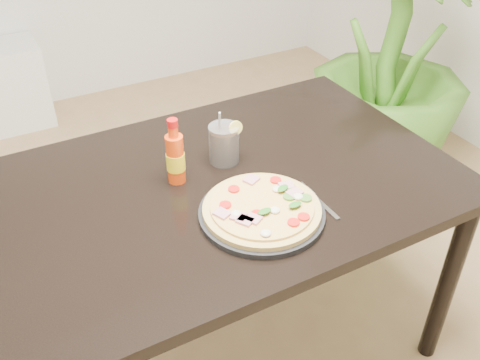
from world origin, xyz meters
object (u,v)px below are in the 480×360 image
houseplant (394,54)px  plate (262,213)px  hot_sauce_bottle (175,157)px  cola_cup (224,145)px  dining_table (221,203)px  pizza (262,208)px  fork (316,199)px

houseplant → plate: bearing=-146.0°
plate → hot_sauce_bottle: bearing=117.7°
cola_cup → hot_sauce_bottle: bearing=-170.5°
dining_table → pizza: 0.23m
houseplant → fork: bearing=-141.4°
pizza → hot_sauce_bottle: bearing=117.9°
pizza → fork: (0.17, -0.01, -0.02)m
hot_sauce_bottle → houseplant: (1.35, 0.55, -0.16)m
plate → hot_sauce_bottle: (-0.14, 0.26, 0.07)m
dining_table → fork: 0.30m
dining_table → pizza: pizza is taller
cola_cup → dining_table: bearing=-122.9°
fork → plate: bearing=174.8°
plate → houseplant: size_ratio=0.25×
hot_sauce_bottle → cola_cup: hot_sauce_bottle is taller
fork → houseplant: bearing=38.2°
dining_table → hot_sauce_bottle: 0.21m
fork → houseplant: houseplant is taller
dining_table → fork: bearing=-47.1°
plate → dining_table: bearing=97.4°
hot_sauce_bottle → plate: bearing=-62.3°
fork → houseplant: 1.33m
plate → hot_sauce_bottle: hot_sauce_bottle is taller
dining_table → plate: 0.22m
hot_sauce_bottle → houseplant: size_ratio=0.15×
hot_sauce_bottle → dining_table: bearing=-29.9°
plate → hot_sauce_bottle: size_ratio=1.67×
pizza → hot_sauce_bottle: hot_sauce_bottle is taller
plate → fork: plate is taller
hot_sauce_bottle → fork: 0.42m
dining_table → houseplant: (1.23, 0.62, 0.01)m
cola_cup → fork: 0.34m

